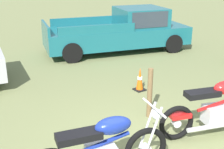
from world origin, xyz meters
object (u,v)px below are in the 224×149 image
Objects in this scene: motorcycle_red at (216,108)px; traffic_cone at (140,80)px; pickup_truck_teal at (124,30)px; fence_post_wooden at (150,93)px.

traffic_cone is (0.13, 2.30, -0.23)m from motorcycle_red.
motorcycle_red is at bearing -95.08° from pickup_truck_teal.
motorcycle_red is 2.32m from traffic_cone.
fence_post_wooden is at bearing 132.99° from motorcycle_red.
pickup_truck_teal is at bearing 60.51° from traffic_cone.
pickup_truck_teal is at bearing 60.25° from fence_post_wooden.
motorcycle_red is 1.27m from fence_post_wooden.
traffic_cone is (0.68, 1.16, -0.24)m from fence_post_wooden.
fence_post_wooden is 1.77× the size of traffic_cone.
pickup_truck_teal reaches higher than motorcycle_red.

